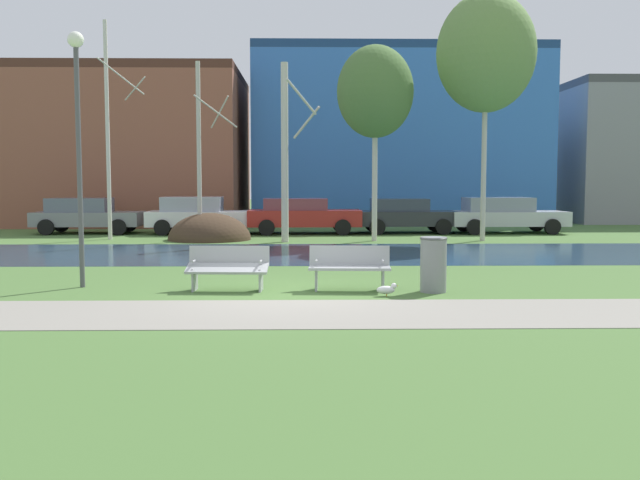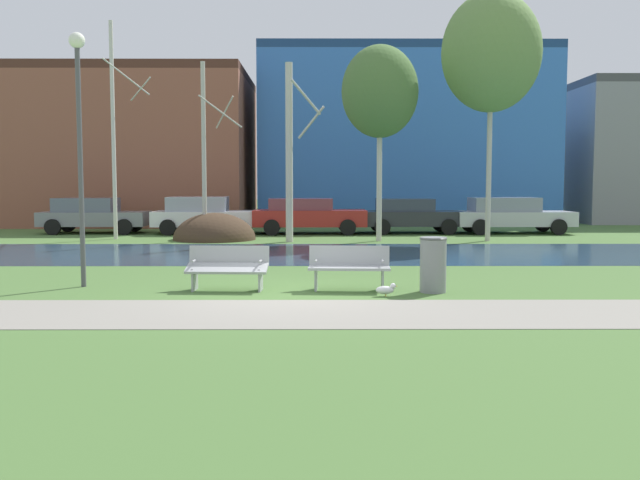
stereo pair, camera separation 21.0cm
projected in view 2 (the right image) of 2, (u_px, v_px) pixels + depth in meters
The scene contains 21 objects.
ground_plane at pixel (300, 246), 23.32m from camera, with size 120.00×120.00×0.00m, color #476B33.
paved_path_strip at pixel (282, 313), 11.45m from camera, with size 60.00×2.52×0.01m, color gray.
river_band at pixel (298, 253), 20.95m from camera, with size 80.00×6.26×0.01m, color #284256.
soil_mound at pixel (215, 240), 25.91m from camera, with size 3.03×3.03×1.98m, color #423021.
bench_left at pixel (228, 267), 13.85m from camera, with size 1.63×0.64×0.87m.
bench_right at pixel (349, 266), 13.86m from camera, with size 1.63×0.64×0.87m.
trash_bin at pixel (433, 264), 13.61m from camera, with size 0.53×0.53×1.07m.
seagull at pixel (386, 290), 13.13m from camera, with size 0.41×0.15×0.25m.
streetlamp at pixel (79, 117), 14.08m from camera, with size 0.32×0.32×5.11m.
birch_far_left at pixel (114, 128), 25.81m from camera, with size 1.56×2.88×7.98m.
birch_left at pixel (205, 149), 25.41m from camera, with size 1.50×2.49×6.43m.
birch_center_left at pixel (290, 150), 24.68m from camera, with size 1.39×2.36×6.28m.
birch_center at pixel (380, 92), 24.90m from camera, with size 2.73×2.73×6.96m.
birch_center_right at pixel (491, 53), 24.81m from camera, with size 3.50×3.50×8.79m.
parked_van_nearest_grey at pixel (92, 215), 28.95m from camera, with size 4.34×2.05×1.47m.
parked_sedan_second_white at pixel (204, 214), 28.73m from camera, with size 4.27×2.12×1.51m.
parked_hatch_third_red at pixel (308, 215), 28.71m from camera, with size 4.60×2.14×1.45m.
parked_wagon_fourth_dark at pixel (410, 215), 29.02m from camera, with size 4.08×2.15×1.43m.
parked_suv_fifth_silver at pixel (510, 214), 28.94m from camera, with size 4.81×2.17×1.48m.
building_brick_low at pixel (111, 149), 35.93m from camera, with size 14.16×9.17×7.56m.
building_blue_store at pixel (402, 138), 36.88m from camera, with size 14.69×7.10×8.84m.
Camera 2 is at (0.56, -13.22, 2.16)m, focal length 39.43 mm.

